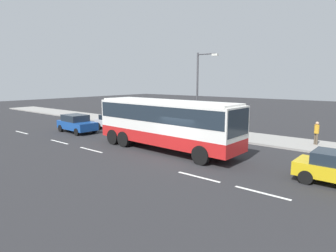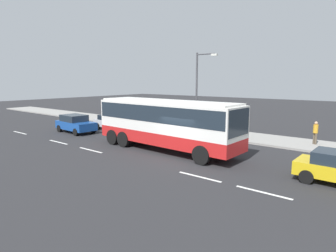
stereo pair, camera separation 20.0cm
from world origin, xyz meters
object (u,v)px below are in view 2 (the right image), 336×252
Objects in this scene: car_silver_hatch at (114,122)px; pedestrian_near_curb at (315,131)px; car_blue_saloon at (75,123)px; street_lamp at (199,88)px; coach_bus at (166,120)px.

pedestrian_near_curb reaches higher than car_silver_hatch.
car_blue_saloon is 0.63× the size of street_lamp.
car_silver_hatch is at bearing -162.65° from street_lamp.
street_lamp is (7.82, 2.44, 3.31)m from car_silver_hatch.
coach_bus is 1.59× the size of street_lamp.
street_lamp is (-0.94, 5.52, 1.98)m from coach_bus.
pedestrian_near_curb is at bearing 46.82° from coach_bus.
car_blue_saloon is at bearing -178.12° from coach_bus.
car_blue_saloon is at bearing -150.46° from street_lamp.
car_blue_saloon is (-1.82, -3.02, 0.08)m from car_silver_hatch.
car_silver_hatch is 1.08× the size of car_blue_saloon.
coach_bus is at bearing 3.11° from car_blue_saloon.
car_blue_saloon is 19.71m from pedestrian_near_curb.
pedestrian_near_curb is (7.65, 7.55, -0.99)m from coach_bus.
street_lamp is at bearing 19.46° from car_silver_hatch.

